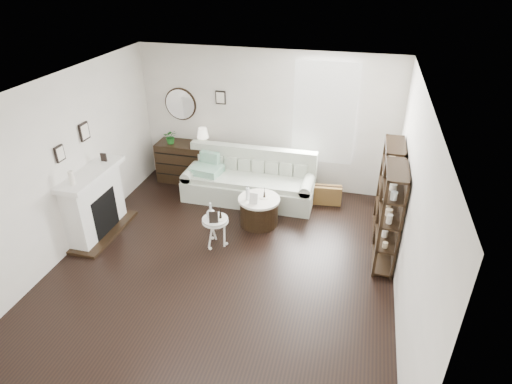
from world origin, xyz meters
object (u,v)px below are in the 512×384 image
(sofa, at_px, (250,183))
(drum_table, at_px, (259,211))
(dresser, at_px, (188,162))
(pedestal_table, at_px, (215,221))

(sofa, relative_size, drum_table, 3.42)
(sofa, relative_size, dresser, 2.00)
(sofa, bearing_deg, pedestal_table, -94.32)
(sofa, distance_m, dresser, 1.47)
(sofa, height_order, drum_table, sofa)
(dresser, xyz_separation_m, pedestal_table, (1.29, -2.03, 0.05))
(dresser, relative_size, pedestal_table, 2.43)
(pedestal_table, bearing_deg, drum_table, 57.08)
(sofa, height_order, pedestal_table, sofa)
(dresser, bearing_deg, pedestal_table, -57.63)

